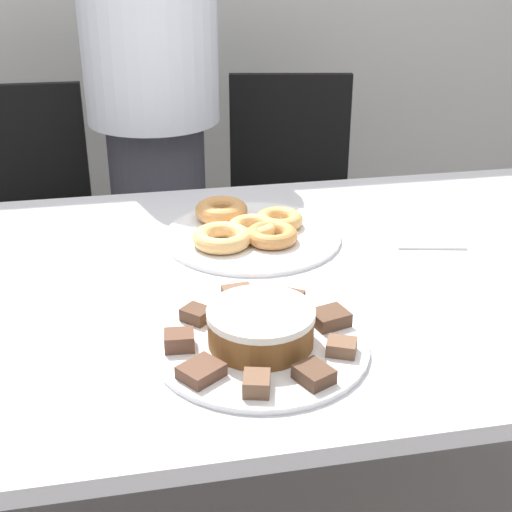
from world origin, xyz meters
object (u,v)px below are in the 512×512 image
(person_standing, at_px, (153,104))
(frosted_cake, at_px, (261,326))
(office_chair_right, at_px, (290,228))
(plate_cake, at_px, (261,345))
(office_chair_left, at_px, (27,248))
(napkin, at_px, (427,237))
(plate_donuts, at_px, (252,236))

(person_standing, bearing_deg, frosted_cake, -85.23)
(office_chair_right, relative_size, plate_cake, 2.64)
(person_standing, bearing_deg, office_chair_left, 172.73)
(person_standing, distance_m, frosted_cake, 1.11)
(person_standing, height_order, plate_cake, person_standing)
(office_chair_right, bearing_deg, frosted_cake, -95.35)
(plate_cake, xyz_separation_m, napkin, (0.43, 0.35, -0.00))
(office_chair_right, relative_size, plate_donuts, 2.41)
(plate_cake, bearing_deg, plate_donuts, 80.93)
(office_chair_right, xyz_separation_m, plate_cake, (-0.33, -1.15, 0.31))
(frosted_cake, distance_m, napkin, 0.56)
(plate_cake, distance_m, napkin, 0.56)
(office_chair_left, bearing_deg, plate_donuts, -50.00)
(frosted_cake, bearing_deg, office_chair_left, 113.56)
(office_chair_right, height_order, plate_cake, office_chair_right)
(person_standing, distance_m, plate_donuts, 0.71)
(plate_cake, relative_size, plate_donuts, 0.91)
(office_chair_left, xyz_separation_m, napkin, (0.94, -0.80, 0.30))
(plate_donuts, relative_size, frosted_cake, 2.21)
(office_chair_left, xyz_separation_m, office_chair_right, (0.83, -0.00, 0.00))
(plate_donuts, bearing_deg, person_standing, 103.37)
(person_standing, relative_size, office_chair_left, 1.84)
(office_chair_right, relative_size, frosted_cake, 5.34)
(person_standing, relative_size, napkin, 10.25)
(office_chair_left, distance_m, plate_donuts, 0.97)
(napkin, bearing_deg, plate_donuts, 168.53)
(frosted_cake, bearing_deg, plate_cake, 180.00)
(frosted_cake, bearing_deg, plate_donuts, 80.93)
(plate_cake, distance_m, frosted_cake, 0.04)
(office_chair_right, distance_m, plate_cake, 1.24)
(office_chair_right, xyz_separation_m, frosted_cake, (-0.33, -1.15, 0.34))
(plate_cake, distance_m, plate_donuts, 0.43)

